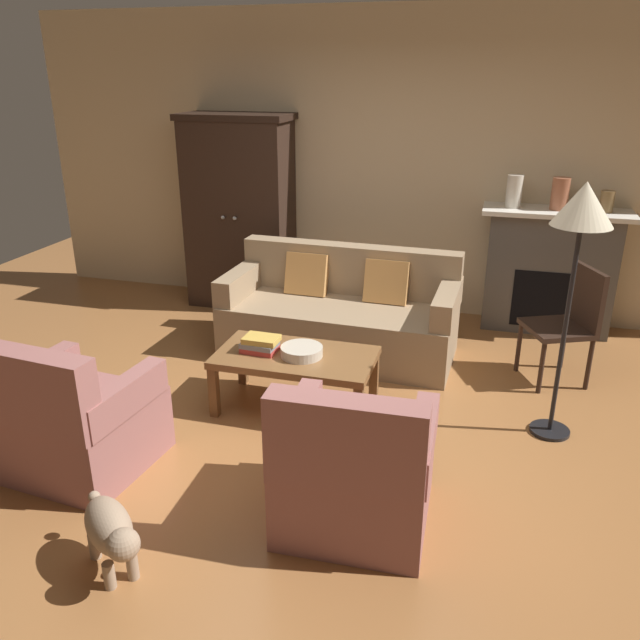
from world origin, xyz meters
TOP-DOWN VIEW (x-y plane):
  - ground_plane at (0.00, 0.00)m, footprint 9.60×9.60m
  - back_wall at (0.00, 2.55)m, footprint 7.20×0.10m
  - fireplace at (1.55, 2.30)m, footprint 1.26×0.48m
  - armoire at (-1.40, 2.22)m, footprint 1.06×0.57m
  - couch at (-0.14, 1.31)m, footprint 1.94×0.91m
  - coffee_table at (-0.20, 0.25)m, footprint 1.10×0.60m
  - fruit_bowl at (-0.15, 0.24)m, footprint 0.29×0.29m
  - book_stack at (-0.45, 0.23)m, footprint 0.26×0.19m
  - mantel_vase_cream at (1.17, 2.28)m, footprint 0.14×0.14m
  - mantel_vase_terracotta at (1.55, 2.28)m, footprint 0.15×0.15m
  - mantel_vase_bronze at (1.93, 2.28)m, footprint 0.12×0.12m
  - armchair_near_left at (-1.23, -0.80)m, footprint 0.84×0.84m
  - armchair_near_right at (0.47, -0.84)m, footprint 0.80×0.79m
  - side_chair_wooden at (1.65, 1.25)m, footprint 0.58×0.58m
  - floor_lamp at (1.53, 0.40)m, footprint 0.36×0.36m
  - dog at (-0.55, -1.51)m, footprint 0.47×0.44m

SIDE VIEW (x-z plane):
  - ground_plane at x=0.00m, z-range 0.00..0.00m
  - dog at x=-0.55m, z-range 0.05..0.44m
  - armchair_near_left at x=-1.23m, z-range -0.12..0.76m
  - armchair_near_right at x=0.47m, z-range -0.12..0.76m
  - couch at x=-0.14m, z-range -0.11..0.75m
  - coffee_table at x=-0.20m, z-range 0.16..0.58m
  - fruit_bowl at x=-0.15m, z-range 0.42..0.49m
  - book_stack at x=-0.45m, z-range 0.42..0.53m
  - side_chair_wooden at x=1.65m, z-range 0.06..0.96m
  - fireplace at x=1.55m, z-range 0.01..1.13m
  - armoire at x=-1.40m, z-range 0.00..1.87m
  - mantel_vase_bronze at x=1.93m, z-range 1.12..1.30m
  - mantel_vase_terracotta at x=1.55m, z-range 1.12..1.40m
  - mantel_vase_cream at x=1.17m, z-range 1.12..1.40m
  - back_wall at x=0.00m, z-range 0.00..2.80m
  - floor_lamp at x=1.53m, z-range 0.61..2.27m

